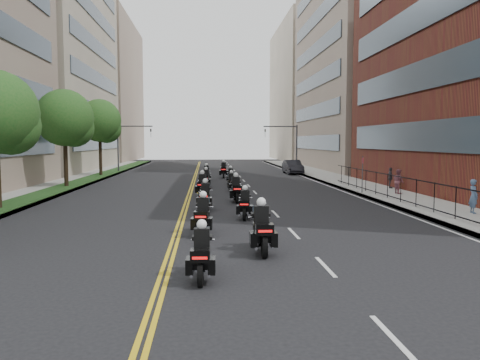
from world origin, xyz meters
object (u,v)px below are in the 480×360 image
object	(u,v)px
motorcycle_9	(231,176)
motorcycle_11	(224,171)
motorcycle_5	(236,190)
motorcycle_10	(207,174)
motorcycle_6	(202,186)
pedestrian_b	(398,181)
parked_sedan	(293,167)
motorcycle_8	(206,179)
pedestrian_a	(474,196)
motorcycle_0	(202,256)
motorcycle_2	(203,217)
pedestrian_c	(390,178)
motorcycle_3	(245,205)
motorcycle_4	(205,197)
motorcycle_1	(262,231)
motorcycle_7	(232,183)

from	to	relation	value
motorcycle_9	motorcycle_11	distance (m)	6.22
motorcycle_5	motorcycle_10	size ratio (longest dim) A/B	1.10
motorcycle_6	pedestrian_b	size ratio (longest dim) A/B	1.43
parked_sedan	pedestrian_b	world-z (taller)	pedestrian_b
motorcycle_8	pedestrian_a	size ratio (longest dim) A/B	1.32
motorcycle_5	pedestrian_b	distance (m)	11.41
motorcycle_5	pedestrian_a	world-z (taller)	pedestrian_a
motorcycle_0	motorcycle_10	world-z (taller)	motorcycle_10
motorcycle_10	parked_sedan	world-z (taller)	motorcycle_10
motorcycle_2	motorcycle_5	distance (m)	9.92
pedestrian_c	motorcycle_9	bearing A→B (deg)	82.63
motorcycle_0	motorcycle_3	bearing A→B (deg)	80.99
motorcycle_11	pedestrian_c	size ratio (longest dim) A/B	1.58
motorcycle_9	motorcycle_11	bearing A→B (deg)	96.52
motorcycle_5	motorcycle_6	world-z (taller)	motorcycle_5
motorcycle_0	motorcycle_5	size ratio (longest dim) A/B	0.90
motorcycle_2	pedestrian_b	bearing A→B (deg)	47.83
motorcycle_4	pedestrian_c	distance (m)	16.57
motorcycle_1	motorcycle_2	bearing A→B (deg)	122.58
motorcycle_8	motorcycle_11	xyz separation A→B (m)	(1.75, 9.65, 0.07)
motorcycle_2	pedestrian_a	size ratio (longest dim) A/B	1.39
motorcycle_2	motorcycle_11	world-z (taller)	motorcycle_11
pedestrian_c	motorcycle_0	bearing A→B (deg)	169.05
motorcycle_5	motorcycle_11	xyz separation A→B (m)	(-0.06, 18.69, 0.01)
pedestrian_a	motorcycle_10	bearing A→B (deg)	36.37
motorcycle_5	motorcycle_8	xyz separation A→B (m)	(-1.81, 9.04, -0.06)
motorcycle_4	pedestrian_b	world-z (taller)	pedestrian_b
motorcycle_8	motorcycle_9	xyz separation A→B (m)	(2.15, 3.44, -0.04)
motorcycle_1	motorcycle_9	distance (m)	25.35
motorcycle_2	motorcycle_6	distance (m)	12.73
motorcycle_5	motorcycle_11	bearing A→B (deg)	89.26
motorcycle_5	pedestrian_a	distance (m)	12.86
motorcycle_3	motorcycle_5	distance (m)	6.04
motorcycle_0	motorcycle_10	distance (m)	31.19
motorcycle_10	parked_sedan	distance (m)	12.74
motorcycle_5	pedestrian_a	size ratio (longest dim) A/B	1.44
pedestrian_b	pedestrian_a	bearing A→B (deg)	174.22
motorcycle_10	motorcycle_4	bearing A→B (deg)	-91.08
pedestrian_a	motorcycle_5	bearing A→B (deg)	66.55
motorcycle_0	motorcycle_10	size ratio (longest dim) A/B	0.98
motorcycle_10	parked_sedan	bearing A→B (deg)	39.90
motorcycle_5	motorcycle_11	distance (m)	18.69
motorcycle_0	motorcycle_2	size ratio (longest dim) A/B	0.93
motorcycle_5	motorcycle_7	distance (m)	6.04
motorcycle_2	pedestrian_b	world-z (taller)	pedestrian_b
motorcycle_8	motorcycle_9	bearing A→B (deg)	62.26
motorcycle_4	motorcycle_5	distance (m)	3.61
motorcycle_10	pedestrian_c	world-z (taller)	pedestrian_c
motorcycle_3	motorcycle_10	bearing A→B (deg)	102.10
motorcycle_8	motorcycle_9	distance (m)	4.06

